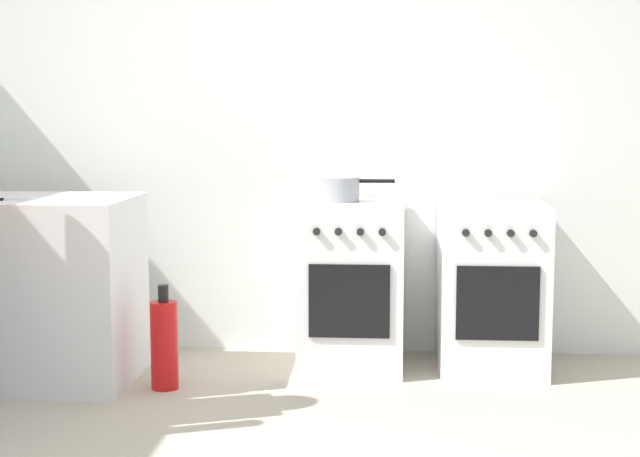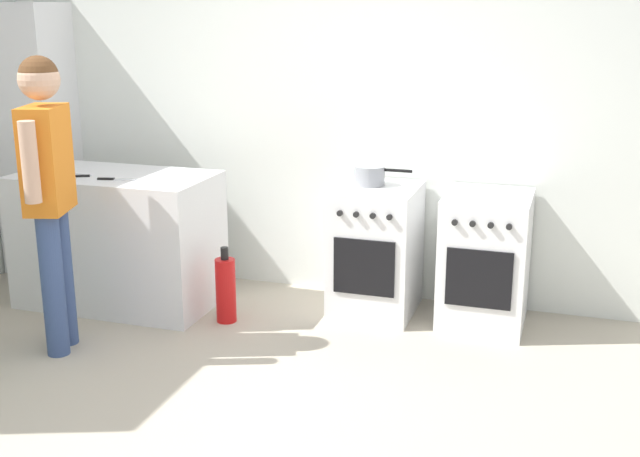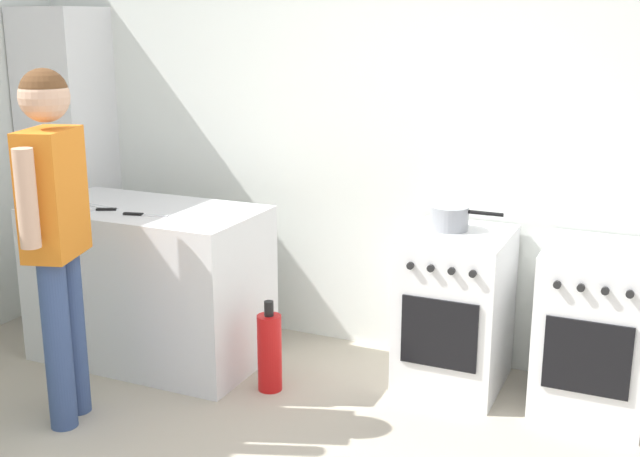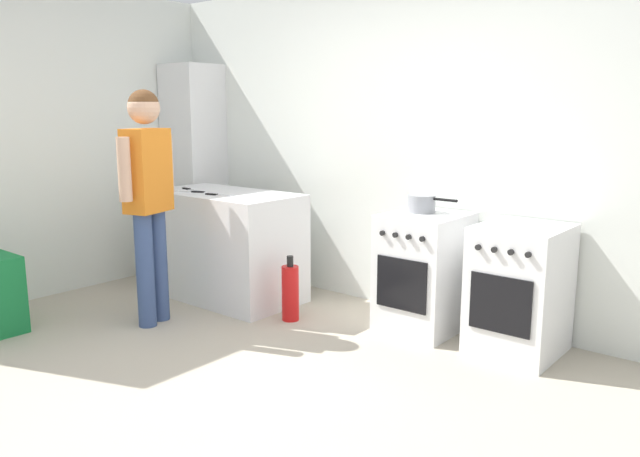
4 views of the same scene
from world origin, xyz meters
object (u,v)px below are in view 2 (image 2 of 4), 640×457
oven_right (485,260)px  knife_chef (67,177)px  oven_left (376,250)px  pot (370,175)px  knife_bread (68,173)px  knife_utility (115,179)px  person (48,178)px  fire_extinguisher (226,289)px  larder_cabinet (37,141)px

oven_right → knife_chef: knife_chef is taller
oven_left → pot: 0.49m
pot → knife_bread: size_ratio=1.09×
oven_left → knife_chef: bearing=-163.9°
knife_bread → knife_chef: 0.11m
knife_utility → person: person is taller
oven_right → person: bearing=-153.3°
pot → fire_extinguisher: bearing=-147.1°
knife_bread → person: (0.37, -0.71, 0.14)m
oven_right → knife_bread: knife_bread is taller
knife_chef → oven_left: bearing=16.1°
pot → oven_right: bearing=-3.3°
oven_left → person: person is taller
fire_extinguisher → larder_cabinet: (-1.78, 0.58, 0.78)m
person → oven_left: bearing=35.9°
oven_left → fire_extinguisher: oven_left is taller
oven_left → pot: bearing=144.0°
oven_right → pot: bearing=176.7°
pot → person: person is taller
knife_utility → knife_chef: bearing=-175.8°
person → larder_cabinet: bearing=128.9°
knife_utility → person: (-0.02, -0.64, 0.14)m
knife_bread → oven_right: bearing=9.7°
knife_chef → knife_utility: bearing=4.2°
fire_extinguisher → larder_cabinet: 2.03m
pot → knife_chef: pot is taller
oven_left → knife_chef: size_ratio=2.91×
pot → fire_extinguisher: 1.19m
knife_bread → larder_cabinet: larder_cabinet is taller
fire_extinguisher → pot: bearing=32.9°
knife_utility → fire_extinguisher: (0.73, 0.05, -0.69)m
larder_cabinet → knife_utility: bearing=-31.1°
knife_utility → person: size_ratio=0.15×
oven_left → knife_chef: 2.07m
knife_bread → knife_utility: same height
oven_right → knife_utility: bearing=-167.0°
oven_right → knife_bread: 2.79m
knife_bread → knife_chef: same height
knife_chef → fire_extinguisher: knife_chef is taller
person → pot: bearing=37.9°
knife_utility → oven_left: bearing=18.4°
knife_utility → larder_cabinet: (-1.05, 0.63, 0.10)m
knife_bread → person: size_ratio=0.20×
oven_right → fire_extinguisher: (-1.58, -0.48, -0.21)m
person → fire_extinguisher: size_ratio=3.44×
knife_utility → knife_chef: size_ratio=0.86×
pot → fire_extinguisher: size_ratio=0.76×
knife_chef → larder_cabinet: 0.98m
oven_left → person: 2.09m
knife_chef → larder_cabinet: bearing=137.3°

